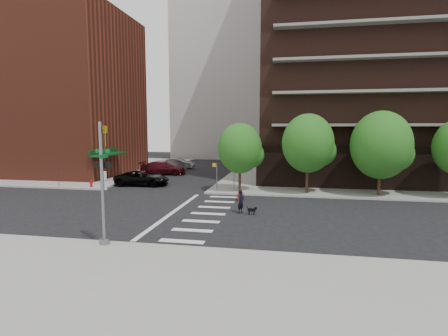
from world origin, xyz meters
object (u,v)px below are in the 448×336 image
Objects in this scene: parked_car_maroon at (163,168)px; scooter at (240,195)px; parked_car_silver at (179,163)px; dog_walker at (241,202)px; parked_car_black at (142,178)px; fire_hydrant at (91,183)px; traffic_signal at (103,193)px.

parked_car_maroon is 3.61× the size of scooter.
parked_car_maroon is 1.24× the size of parked_car_silver.
parked_car_maroon reaches higher than dog_walker.
parked_car_maroon reaches higher than parked_car_black.
dog_walker is (12.65, -25.26, 0.05)m from parked_car_silver.
parked_car_silver is 28.25m from dog_walker.
fire_hydrant is 0.13× the size of parked_car_black.
parked_car_black is 12.10m from scooter.
parked_car_black is 8.67m from parked_car_maroon.
traffic_signal is at bearing -98.51° from scooter.
dog_walker is at bearing -152.17° from parked_car_silver.
dog_walker reaches higher than fire_hydrant.
traffic_signal is 1.05× the size of parked_car_maroon.
parked_car_silver is (-0.17, 6.82, -0.07)m from parked_car_maroon.
parked_car_maroon is at bearing 104.42° from traffic_signal.
fire_hydrant is at bearing 171.67° from parked_car_silver.
scooter is at bearing -144.97° from parked_car_maroon.
scooter is (10.88, -5.28, -0.34)m from parked_car_black.
traffic_signal is 3.69× the size of dog_walker.
scooter is at bearing -119.69° from parked_car_black.
parked_car_silver reaches higher than scooter.
traffic_signal is 27.46m from parked_car_maroon.
parked_car_silver is at bearing 49.00° from dog_walker.
traffic_signal reaches higher than fire_hydrant.
parked_car_silver is at bearing -3.89° from parked_car_maroon.
parked_car_silver is (3.04, 18.06, 0.21)m from fire_hydrant.
parked_car_maroon is 22.27m from dog_walker.
dog_walker reaches higher than scooter.
fire_hydrant is at bearing 118.58° from parked_car_black.
parked_car_maroon is at bearing 2.37° from parked_car_black.
parked_car_black reaches higher than scooter.
dog_walker is at bearing -24.65° from fire_hydrant.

